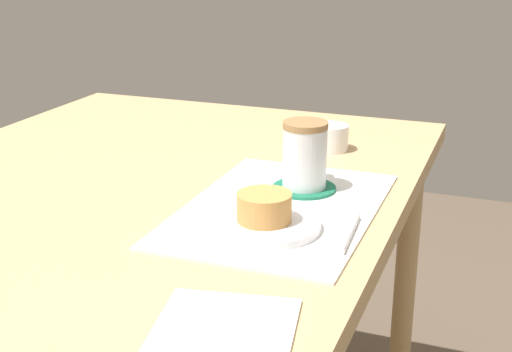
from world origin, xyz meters
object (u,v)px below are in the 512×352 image
object	(u,v)px
pastry_plate	(264,224)
coffee_mug	(305,154)
sugar_bowl	(330,138)
dining_table	(106,240)
pastry	(264,207)

from	to	relation	value
pastry_plate	coffee_mug	distance (m)	0.18
pastry_plate	sugar_bowl	bearing A→B (deg)	2.29
dining_table	sugar_bowl	distance (m)	0.48
pastry	coffee_mug	distance (m)	0.18
sugar_bowl	pastry	bearing A→B (deg)	-177.71
pastry_plate	sugar_bowl	xyz separation A→B (m)	(0.42, 0.02, 0.02)
dining_table	coffee_mug	xyz separation A→B (m)	(0.16, -0.28, 0.13)
pastry	sugar_bowl	xyz separation A→B (m)	(0.42, 0.02, -0.01)
pastry	coffee_mug	size ratio (longest dim) A/B	0.72
dining_table	pastry	world-z (taller)	pastry
pastry	sugar_bowl	world-z (taller)	pastry
coffee_mug	sugar_bowl	bearing A→B (deg)	5.30
pastry_plate	sugar_bowl	distance (m)	0.42
pastry	pastry_plate	bearing A→B (deg)	0.00
pastry_plate	sugar_bowl	size ratio (longest dim) A/B	2.31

